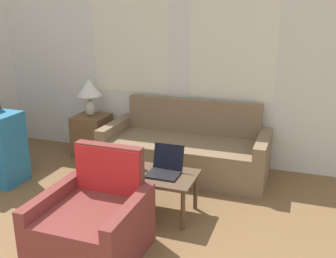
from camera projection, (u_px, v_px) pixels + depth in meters
name	position (u px, v px, depth m)	size (l,w,h in m)	color
wall_back	(185.00, 66.00, 5.24)	(6.65, 0.06, 2.60)	white
couch	(186.00, 151.00, 5.09)	(2.09, 0.88, 0.89)	#846B4C
armchair	(94.00, 225.00, 3.37)	(0.84, 0.85, 0.89)	brown
side_table	(92.00, 135.00, 5.66)	(0.45, 0.45, 0.58)	brown
table_lamp	(89.00, 91.00, 5.46)	(0.35, 0.35, 0.53)	beige
coffee_table	(148.00, 177.00, 4.02)	(1.00, 0.54, 0.44)	brown
laptop	(165.00, 168.00, 3.98)	(0.32, 0.33, 0.27)	black
cup_navy	(140.00, 165.00, 4.08)	(0.09, 0.09, 0.10)	white
cup_yellow	(137.00, 173.00, 3.91)	(0.09, 0.09, 0.07)	teal
snack_bowl	(123.00, 162.00, 4.18)	(0.21, 0.21, 0.07)	#191E4C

